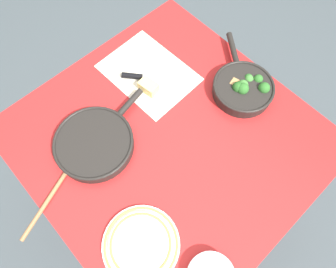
# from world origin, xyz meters

# --- Properties ---
(ground_plane) EXTENTS (14.00, 14.00, 0.00)m
(ground_plane) POSITION_xyz_m (0.00, 0.00, 0.00)
(ground_plane) COLOR #424C51
(dining_table_red) EXTENTS (1.04, 1.01, 0.75)m
(dining_table_red) POSITION_xyz_m (0.00, 0.00, 0.66)
(dining_table_red) COLOR red
(dining_table_red) RESTS_ON ground_plane
(skillet_broccoli) EXTENTS (0.35, 0.30, 0.08)m
(skillet_broccoli) POSITION_xyz_m (0.06, 0.35, 0.78)
(skillet_broccoli) COLOR black
(skillet_broccoli) RESTS_ON dining_table_red
(skillet_eggs) EXTENTS (0.29, 0.42, 0.05)m
(skillet_eggs) POSITION_xyz_m (-0.15, -0.22, 0.77)
(skillet_eggs) COLOR black
(skillet_eggs) RESTS_ON dining_table_red
(wooden_spoon) EXTENTS (0.17, 0.37, 0.02)m
(wooden_spoon) POSITION_xyz_m (-0.13, -0.38, 0.76)
(wooden_spoon) COLOR #996B42
(wooden_spoon) RESTS_ON dining_table_red
(parchment_sheet) EXTENTS (0.39, 0.30, 0.00)m
(parchment_sheet) POSITION_xyz_m (-0.27, 0.14, 0.75)
(parchment_sheet) COLOR silver
(parchment_sheet) RESTS_ON dining_table_red
(grater_knife) EXTENTS (0.19, 0.17, 0.02)m
(grater_knife) POSITION_xyz_m (-0.27, 0.10, 0.76)
(grater_knife) COLOR silver
(grater_knife) RESTS_ON dining_table_red
(cheese_block) EXTENTS (0.08, 0.06, 0.05)m
(cheese_block) POSITION_xyz_m (-0.20, 0.08, 0.77)
(cheese_block) COLOR #EFD67A
(cheese_block) RESTS_ON dining_table_red
(dinner_plate_stack) EXTENTS (0.25, 0.25, 0.03)m
(dinner_plate_stack) POSITION_xyz_m (0.22, -0.33, 0.76)
(dinner_plate_stack) COLOR silver
(dinner_plate_stack) RESTS_ON dining_table_red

